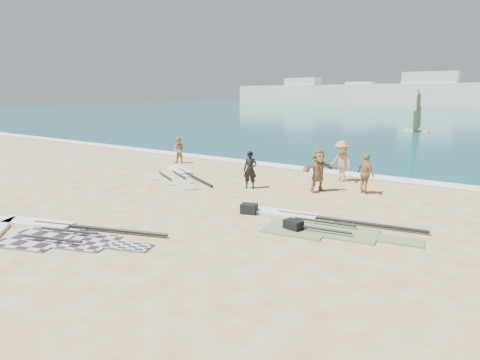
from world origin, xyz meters
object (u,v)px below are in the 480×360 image
Objects in this scene: rig_green at (177,175)px; rig_orange at (311,222)px; gear_bag_near at (249,209)px; beachgoer_left at (179,151)px; gear_bag_far at (293,225)px; rig_grey at (58,232)px; person_wetsuit at (250,170)px; beachgoer_back at (366,174)px; beachgoer_right at (318,170)px; beachgoer_mid at (341,161)px.

rig_green and rig_orange have the same top height.
beachgoer_left is (-9.50, 6.34, 0.62)m from gear_bag_near.
rig_green is at bearing 155.24° from gear_bag_far.
person_wetsuit is (1.42, 8.44, 0.80)m from rig_grey.
gear_bag_near is at bearing 34.88° from rig_grey.
beachgoer_back is (11.90, -1.02, 0.07)m from beachgoer_left.
person_wetsuit is 7.93m from beachgoer_left.
beachgoer_left is (-11.65, 7.03, 0.64)m from gear_bag_far.
rig_orange is 2.33m from gear_bag_near.
rig_orange is 4.74m from beachgoer_right.
beachgoer_left is at bearing 111.48° from beachgoer_right.
beachgoer_left is at bearing 29.66° from beachgoer_back.
beachgoer_back is at bearing 79.95° from rig_orange.
beachgoer_right reaches higher than gear_bag_far.
person_wetsuit reaches higher than rig_grey.
beachgoer_mid reaches higher than rig_grey.
rig_green is at bearing 153.24° from gear_bag_near.
beachgoer_right reaches higher than rig_green.
gear_bag_far is at bearing -131.49° from beachgoer_right.
rig_grey is at bearing -142.21° from gear_bag_far.
beachgoer_right is (2.75, 1.23, 0.09)m from person_wetsuit.
rig_green is 9.89× the size of gear_bag_far.
gear_bag_near is 0.33× the size of person_wetsuit.
beachgoer_left is (-5.91, 11.48, 0.75)m from rig_grey.
rig_grey is 1.08× the size of rig_green.
gear_bag_near is at bearing -155.56° from beachgoer_right.
rig_green is 3.41× the size of beachgoer_left.
beachgoer_mid reaches higher than beachgoer_back.
rig_green is 9.78m from rig_orange.
rig_green is 3.93m from beachgoer_left.
gear_bag_near is 7.19m from beachgoer_mid.
rig_grey is 10.54× the size of gear_bag_near.
rig_grey is 3.68× the size of beachgoer_left.
gear_bag_near is 0.28× the size of beachgoer_mid.
person_wetsuit reaches higher than gear_bag_near.
beachgoer_back is (1.81, -1.80, -0.13)m from beachgoer_mid.
gear_bag_near is 0.30× the size of beachgoer_right.
gear_bag_near is 4.00m from person_wetsuit.
gear_bag_far is (9.05, -4.18, 0.12)m from rig_green.
beachgoer_left is at bearing 96.99° from rig_grey.
beachgoer_back is (0.25, 6.01, 0.70)m from gear_bag_far.
beachgoer_mid is at bearing 31.34° from beachgoer_right.
beachgoer_mid is (-1.56, 7.82, 0.83)m from gear_bag_far.
rig_green is (-3.31, 8.63, 0.00)m from rig_grey.
beachgoer_back is (2.40, 5.31, 0.69)m from gear_bag_near.
beachgoer_mid is at bearing -10.38° from beachgoer_back.
gear_bag_near reaches higher than gear_bag_far.
gear_bag_near is 0.35× the size of beachgoer_left.
gear_bag_far is at bearing 122.23° from beachgoer_back.
gear_bag_near is at bearing 100.27° from beachgoer_back.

